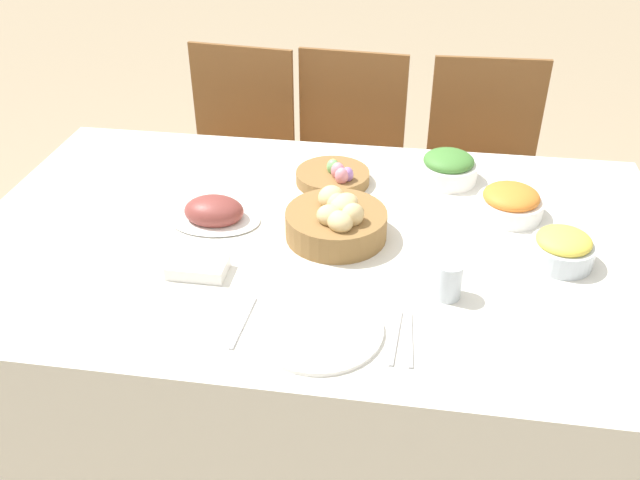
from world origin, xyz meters
name	(u,v)px	position (x,y,z in m)	size (l,w,h in m)	color
ground_plane	(318,428)	(0.00, 0.00, 0.00)	(12.00, 12.00, 0.00)	tan
dining_table	(318,341)	(0.00, 0.00, 0.37)	(1.83, 1.12, 0.73)	silver
chair_far_left	(235,156)	(-0.47, 0.89, 0.50)	(0.46, 0.46, 0.90)	brown
chair_far_right	(482,173)	(0.49, 0.89, 0.50)	(0.43, 0.43, 0.90)	brown
chair_far_center	(345,164)	(-0.03, 0.89, 0.50)	(0.45, 0.45, 0.90)	brown
bread_basket	(337,221)	(0.05, 0.00, 0.78)	(0.26, 0.26, 0.12)	olive
egg_basket	(335,176)	(0.01, 0.29, 0.76)	(0.22, 0.22, 0.08)	olive
ham_platter	(214,213)	(-0.28, 0.03, 0.76)	(0.25, 0.17, 0.08)	white
pineapple_bowl	(562,248)	(0.60, -0.03, 0.77)	(0.16, 0.16, 0.09)	silver
green_salad_bowl	(448,167)	(0.33, 0.36, 0.78)	(0.17, 0.17, 0.09)	white
carrot_bowl	(510,202)	(0.50, 0.18, 0.77)	(0.18, 0.18, 0.08)	white
dinner_plate	(318,329)	(0.06, -0.38, 0.74)	(0.28, 0.28, 0.01)	white
fork	(243,322)	(-0.10, -0.38, 0.74)	(0.02, 0.17, 0.00)	#B7B7BC
knife	(396,338)	(0.22, -0.38, 0.74)	(0.02, 0.17, 0.00)	#B7B7BC
spoon	(410,339)	(0.25, -0.38, 0.74)	(0.02, 0.17, 0.00)	#B7B7BC
drinking_cup	(448,280)	(0.33, -0.21, 0.78)	(0.06, 0.06, 0.09)	silver
butter_dish	(198,267)	(-0.26, -0.21, 0.75)	(0.14, 0.09, 0.03)	white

